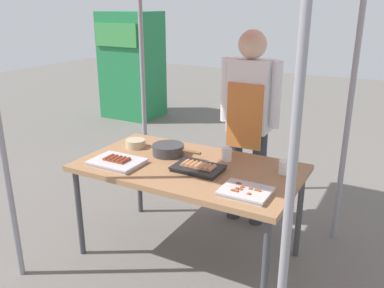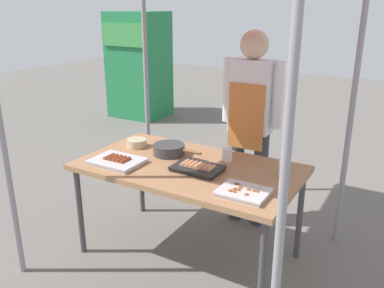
% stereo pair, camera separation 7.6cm
% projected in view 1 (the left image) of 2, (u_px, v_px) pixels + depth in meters
% --- Properties ---
extents(ground_plane, '(18.00, 18.00, 0.00)m').
position_uv_depth(ground_plane, '(189.00, 254.00, 3.23)').
color(ground_plane, '#66605B').
extents(stall_table, '(1.60, 0.90, 0.75)m').
position_uv_depth(stall_table, '(189.00, 172.00, 3.00)').
color(stall_table, '#9E724C').
rests_on(stall_table, ground).
extents(tray_grilled_sausages, '(0.35, 0.24, 0.05)m').
position_uv_depth(tray_grilled_sausages, '(198.00, 168.00, 2.88)').
color(tray_grilled_sausages, black).
rests_on(tray_grilled_sausages, stall_table).
extents(tray_meat_skewers, '(0.31, 0.25, 0.04)m').
position_uv_depth(tray_meat_skewers, '(246.00, 192.00, 2.53)').
color(tray_meat_skewers, silver).
rests_on(tray_meat_skewers, stall_table).
extents(tray_pork_links, '(0.37, 0.28, 0.05)m').
position_uv_depth(tray_pork_links, '(117.00, 162.00, 3.00)').
color(tray_pork_links, silver).
rests_on(tray_pork_links, stall_table).
extents(cooking_wok, '(0.41, 0.25, 0.08)m').
position_uv_depth(cooking_wok, '(169.00, 149.00, 3.18)').
color(cooking_wok, '#38383A').
rests_on(cooking_wok, stall_table).
extents(condiment_bowl, '(0.16, 0.16, 0.06)m').
position_uv_depth(condiment_bowl, '(135.00, 144.00, 3.35)').
color(condiment_bowl, '#BFB28C').
rests_on(condiment_bowl, stall_table).
extents(drink_cup_near_edge, '(0.08, 0.08, 0.10)m').
position_uv_depth(drink_cup_near_edge, '(227.00, 154.00, 3.06)').
color(drink_cup_near_edge, white).
rests_on(drink_cup_near_edge, stall_table).
extents(drink_cup_by_wok, '(0.08, 0.08, 0.09)m').
position_uv_depth(drink_cup_by_wok, '(284.00, 167.00, 2.83)').
color(drink_cup_by_wok, white).
rests_on(drink_cup_by_wok, stall_table).
extents(vendor_woman, '(0.52, 0.23, 1.68)m').
position_uv_depth(vendor_woman, '(249.00, 113.00, 3.41)').
color(vendor_woman, '#333842').
rests_on(vendor_woman, ground).
extents(neighbor_stall_left, '(0.89, 0.78, 1.74)m').
position_uv_depth(neighbor_stall_left, '(132.00, 65.00, 6.90)').
color(neighbor_stall_left, '#237F47').
rests_on(neighbor_stall_left, ground).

